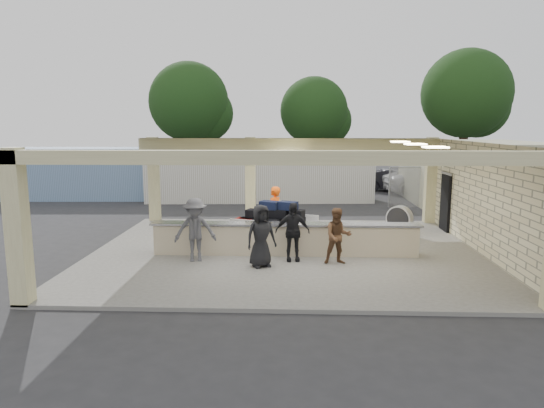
{
  "coord_description": "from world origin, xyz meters",
  "views": [
    {
      "loc": [
        0.19,
        -14.92,
        4.02
      ],
      "look_at": [
        -0.46,
        1.0,
        1.42
      ],
      "focal_mm": 32.0,
      "sensor_mm": 36.0,
      "label": 1
    }
  ],
  "objects_px": {
    "luggage_cart": "(273,222)",
    "container_white": "(260,177)",
    "passenger_d": "(261,236)",
    "container_blue": "(92,173)",
    "car_white_b": "(506,183)",
    "car_dark": "(392,180)",
    "baggage_counter": "(285,239)",
    "baggage_handler": "(274,213)",
    "passenger_a": "(338,236)",
    "drum_fan": "(400,219)",
    "car_white_a": "(432,181)",
    "passenger_b": "(292,232)",
    "passenger_c": "(195,230)"
  },
  "relations": [
    {
      "from": "luggage_cart",
      "to": "drum_fan",
      "type": "xyz_separation_m",
      "value": [
        4.52,
        1.89,
        -0.23
      ]
    },
    {
      "from": "passenger_d",
      "to": "car_white_b",
      "type": "relative_size",
      "value": 0.43
    },
    {
      "from": "baggage_counter",
      "to": "luggage_cart",
      "type": "relative_size",
      "value": 2.85
    },
    {
      "from": "container_white",
      "to": "container_blue",
      "type": "relative_size",
      "value": 1.11
    },
    {
      "from": "passenger_d",
      "to": "container_blue",
      "type": "distance_m",
      "value": 16.6
    },
    {
      "from": "passenger_a",
      "to": "drum_fan",
      "type": "bearing_deg",
      "value": 50.53
    },
    {
      "from": "baggage_handler",
      "to": "passenger_a",
      "type": "relative_size",
      "value": 1.16
    },
    {
      "from": "container_white",
      "to": "container_blue",
      "type": "height_order",
      "value": "container_blue"
    },
    {
      "from": "passenger_b",
      "to": "luggage_cart",
      "type": "bearing_deg",
      "value": 103.48
    },
    {
      "from": "baggage_counter",
      "to": "baggage_handler",
      "type": "height_order",
      "value": "baggage_handler"
    },
    {
      "from": "passenger_a",
      "to": "car_dark",
      "type": "relative_size",
      "value": 0.41
    },
    {
      "from": "car_white_b",
      "to": "container_blue",
      "type": "xyz_separation_m",
      "value": [
        -23.82,
        -2.99,
        0.75
      ]
    },
    {
      "from": "car_white_b",
      "to": "car_dark",
      "type": "xyz_separation_m",
      "value": [
        -6.58,
        0.86,
        0.01
      ]
    },
    {
      "from": "luggage_cart",
      "to": "baggage_handler",
      "type": "xyz_separation_m",
      "value": [
        0.0,
        0.78,
        0.14
      ]
    },
    {
      "from": "passenger_b",
      "to": "car_white_a",
      "type": "height_order",
      "value": "passenger_b"
    },
    {
      "from": "luggage_cart",
      "to": "container_blue",
      "type": "distance_m",
      "value": 14.95
    },
    {
      "from": "baggage_counter",
      "to": "car_white_a",
      "type": "relative_size",
      "value": 1.51
    },
    {
      "from": "baggage_counter",
      "to": "car_white_b",
      "type": "distance_m",
      "value": 19.69
    },
    {
      "from": "baggage_counter",
      "to": "passenger_b",
      "type": "height_order",
      "value": "passenger_b"
    },
    {
      "from": "passenger_b",
      "to": "passenger_d",
      "type": "bearing_deg",
      "value": -150.33
    },
    {
      "from": "baggage_counter",
      "to": "baggage_handler",
      "type": "distance_m",
      "value": 1.97
    },
    {
      "from": "baggage_counter",
      "to": "car_dark",
      "type": "bearing_deg",
      "value": 67.73
    },
    {
      "from": "drum_fan",
      "to": "passenger_c",
      "type": "relative_size",
      "value": 0.56
    },
    {
      "from": "luggage_cart",
      "to": "passenger_a",
      "type": "xyz_separation_m",
      "value": [
        1.92,
        -2.04,
        0.01
      ]
    },
    {
      "from": "car_dark",
      "to": "container_white",
      "type": "xyz_separation_m",
      "value": [
        -7.93,
        -4.31,
        0.64
      ]
    },
    {
      "from": "drum_fan",
      "to": "container_blue",
      "type": "distance_m",
      "value": 17.36
    },
    {
      "from": "car_white_b",
      "to": "drum_fan",
      "type": "bearing_deg",
      "value": 171.22
    },
    {
      "from": "drum_fan",
      "to": "passenger_a",
      "type": "relative_size",
      "value": 0.65
    },
    {
      "from": "passenger_d",
      "to": "container_blue",
      "type": "relative_size",
      "value": 0.16
    },
    {
      "from": "luggage_cart",
      "to": "car_dark",
      "type": "xyz_separation_m",
      "value": [
        6.82,
        14.55,
        -0.24
      ]
    },
    {
      "from": "car_dark",
      "to": "passenger_d",
      "type": "bearing_deg",
      "value": 159.98
    },
    {
      "from": "passenger_a",
      "to": "container_blue",
      "type": "bearing_deg",
      "value": 128.05
    },
    {
      "from": "baggage_handler",
      "to": "car_dark",
      "type": "distance_m",
      "value": 15.38
    },
    {
      "from": "passenger_c",
      "to": "passenger_b",
      "type": "bearing_deg",
      "value": -9.14
    },
    {
      "from": "passenger_c",
      "to": "passenger_d",
      "type": "bearing_deg",
      "value": -26.07
    },
    {
      "from": "passenger_c",
      "to": "container_blue",
      "type": "xyz_separation_m",
      "value": [
        -8.24,
        12.62,
        0.37
      ]
    },
    {
      "from": "car_white_b",
      "to": "car_dark",
      "type": "distance_m",
      "value": 6.63
    },
    {
      "from": "passenger_c",
      "to": "passenger_d",
      "type": "xyz_separation_m",
      "value": [
        1.94,
        -0.48,
        -0.05
      ]
    },
    {
      "from": "luggage_cart",
      "to": "passenger_d",
      "type": "xyz_separation_m",
      "value": [
        -0.25,
        -2.4,
        0.09
      ]
    },
    {
      "from": "luggage_cart",
      "to": "car_dark",
      "type": "relative_size",
      "value": 0.74
    },
    {
      "from": "drum_fan",
      "to": "container_blue",
      "type": "relative_size",
      "value": 0.1
    },
    {
      "from": "passenger_c",
      "to": "container_white",
      "type": "xyz_separation_m",
      "value": [
        1.08,
        12.16,
        0.26
      ]
    },
    {
      "from": "passenger_d",
      "to": "passenger_a",
      "type": "bearing_deg",
      "value": -17.11
    },
    {
      "from": "baggage_handler",
      "to": "container_white",
      "type": "distance_m",
      "value": 9.54
    },
    {
      "from": "passenger_c",
      "to": "passenger_d",
      "type": "relative_size",
      "value": 1.05
    },
    {
      "from": "baggage_handler",
      "to": "car_white_b",
      "type": "bearing_deg",
      "value": 164.95
    },
    {
      "from": "car_dark",
      "to": "container_white",
      "type": "relative_size",
      "value": 0.33
    },
    {
      "from": "luggage_cart",
      "to": "container_white",
      "type": "xyz_separation_m",
      "value": [
        -1.11,
        10.25,
        0.4
      ]
    },
    {
      "from": "drum_fan",
      "to": "baggage_handler",
      "type": "bearing_deg",
      "value": -128.71
    },
    {
      "from": "passenger_c",
      "to": "car_white_a",
      "type": "bearing_deg",
      "value": 41.77
    }
  ]
}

